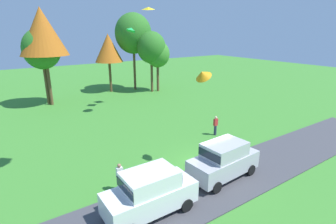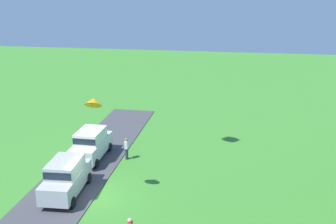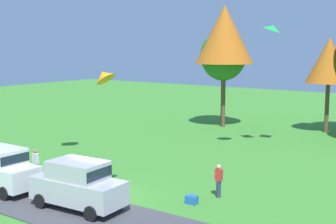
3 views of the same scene
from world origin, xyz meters
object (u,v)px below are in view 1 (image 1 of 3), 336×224
object	(u,v)px
tree_center_back	(42,49)
tree_far_right	(158,54)
kite_diamond_high_left	(148,8)
tree_lone_near	(42,32)
kite_delta_mid_center	(203,74)
cooler_box	(224,140)
kite_diamond_high_right	(132,29)
person_beside_suv	(120,177)
tree_right_of_center	(108,48)
tree_left_of_center	(151,48)
car_suv_by_flagpole	(224,159)
tree_far_left	(133,34)
person_watching_sky	(215,125)
car_suv_mid_row	(150,191)

from	to	relation	value
tree_center_back	tree_far_right	xyz separation A→B (m)	(15.14, -1.22, -1.22)
kite_diamond_high_left	tree_lone_near	bearing A→B (deg)	143.25
kite_diamond_high_left	kite_delta_mid_center	world-z (taller)	kite_diamond_high_left
kite_diamond_high_left	cooler_box	bearing A→B (deg)	-92.57
tree_center_back	kite_diamond_high_right	size ratio (longest dim) A/B	9.75
person_beside_suv	tree_lone_near	size ratio (longest dim) A/B	0.15
tree_lone_near	tree_right_of_center	bearing A→B (deg)	16.93
tree_center_back	tree_left_of_center	xyz separation A→B (m)	(14.22, -1.03, -0.27)
kite_diamond_high_left	car_suv_by_flagpole	bearing A→B (deg)	-105.20
tree_far_left	kite_diamond_high_left	world-z (taller)	tree_far_left
car_suv_by_flagpole	person_beside_suv	world-z (taller)	car_suv_by_flagpole
tree_left_of_center	kite_delta_mid_center	xyz separation A→B (m)	(-8.83, -21.06, -0.20)
person_watching_sky	tree_center_back	distance (m)	22.08
tree_lone_near	kite_delta_mid_center	size ratio (longest dim) A/B	11.12
cooler_box	kite_diamond_high_right	xyz separation A→B (m)	(-1.47, 12.93, 8.65)
car_suv_mid_row	kite_diamond_high_right	xyz separation A→B (m)	(7.87, 17.05, 7.55)
tree_lone_near	cooler_box	distance (m)	23.60
tree_left_of_center	cooler_box	bearing A→B (deg)	-103.82
person_beside_suv	tree_far_left	distance (m)	28.14
person_watching_sky	tree_lone_near	size ratio (longest dim) A/B	0.15
tree_left_of_center	kite_diamond_high_left	xyz separation A→B (m)	(-4.19, -6.61, 4.66)
tree_right_of_center	cooler_box	world-z (taller)	tree_right_of_center
tree_center_back	kite_diamond_high_left	distance (m)	13.35
person_watching_sky	tree_lone_near	xyz separation A→B (m)	(-9.76, 18.44, 7.73)
person_beside_suv	tree_far_right	world-z (taller)	tree_far_right
car_suv_by_flagpole	tree_center_back	bearing A→B (deg)	102.91
tree_far_left	tree_far_right	world-z (taller)	tree_far_left
person_beside_suv	cooler_box	distance (m)	9.89
tree_far_left	cooler_box	distance (m)	23.93
car_suv_by_flagpole	kite_diamond_high_left	distance (m)	19.69
kite_delta_mid_center	kite_diamond_high_right	world-z (taller)	kite_diamond_high_right
cooler_box	kite_diamond_high_left	world-z (taller)	kite_diamond_high_left
tree_lone_near	tree_right_of_center	distance (m)	9.52
tree_far_left	tree_far_right	size ratio (longest dim) A/B	1.52
tree_far_left	kite_diamond_high_right	xyz separation A→B (m)	(-4.90, -9.32, 0.55)
tree_center_back	tree_lone_near	xyz separation A→B (m)	(0.27, -0.36, 1.96)
tree_far_right	cooler_box	xyz separation A→B (m)	(-5.69, -19.20, -5.23)
car_suv_by_flagpole	tree_right_of_center	world-z (taller)	tree_right_of_center
person_beside_suv	tree_right_of_center	size ratio (longest dim) A/B	0.21
car_suv_mid_row	person_watching_sky	size ratio (longest dim) A/B	2.69
car_suv_mid_row	tree_lone_near	world-z (taller)	tree_lone_near
tree_lone_near	tree_far_right	bearing A→B (deg)	-3.28
tree_lone_near	cooler_box	size ratio (longest dim) A/B	20.21
car_suv_by_flagpole	tree_center_back	world-z (taller)	tree_center_back
person_beside_suv	person_watching_sky	size ratio (longest dim) A/B	1.00
tree_center_back	kite_delta_mid_center	xyz separation A→B (m)	(5.39, -22.10, -0.47)
tree_lone_near	tree_far_left	xyz separation A→B (m)	(12.61, 2.20, -0.31)
car_suv_by_flagpole	tree_far_left	bearing A→B (deg)	74.21
car_suv_by_flagpole	tree_lone_near	bearing A→B (deg)	102.47
car_suv_mid_row	tree_center_back	bearing A→B (deg)	90.27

